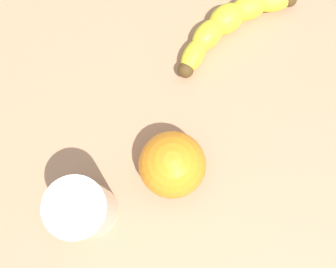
% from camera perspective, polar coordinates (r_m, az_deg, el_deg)
% --- Properties ---
extents(wooden_tabletop, '(1.20, 1.20, 0.03)m').
position_cam_1_polar(wooden_tabletop, '(0.63, -4.73, 0.04)').
color(wooden_tabletop, tan).
rests_on(wooden_tabletop, ground).
extents(banana, '(0.16, 0.14, 0.04)m').
position_cam_1_polar(banana, '(0.65, 7.79, 13.64)').
color(banana, yellow).
rests_on(banana, wooden_tabletop).
extents(smoothie_glass, '(0.07, 0.07, 0.12)m').
position_cam_1_polar(smoothie_glass, '(0.56, -10.54, -9.30)').
color(smoothie_glass, silver).
rests_on(smoothie_glass, wooden_tabletop).
extents(orange_fruit, '(0.08, 0.08, 0.08)m').
position_cam_1_polar(orange_fruit, '(0.57, 0.55, -3.88)').
color(orange_fruit, orange).
rests_on(orange_fruit, wooden_tabletop).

